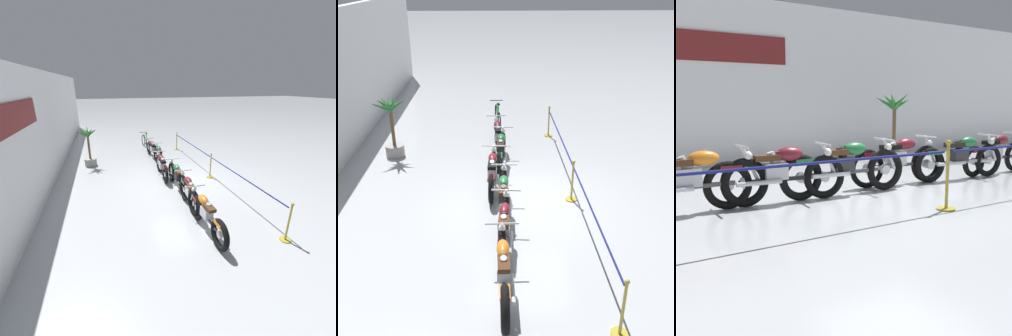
{
  "view_description": "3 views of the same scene",
  "coord_description": "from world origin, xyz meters",
  "views": [
    {
      "loc": [
        -7.95,
        2.93,
        3.67
      ],
      "look_at": [
        -0.8,
        0.87,
        0.9
      ],
      "focal_mm": 24.0,
      "sensor_mm": 36.0,
      "label": 1
    },
    {
      "loc": [
        -9.02,
        0.71,
        5.02
      ],
      "look_at": [
        0.97,
        0.38,
        0.42
      ],
      "focal_mm": 45.0,
      "sensor_mm": 36.0,
      "label": 2
    },
    {
      "loc": [
        -4.6,
        -5.59,
        1.6
      ],
      "look_at": [
        -1.01,
        0.13,
        0.54
      ],
      "focal_mm": 45.0,
      "sensor_mm": 36.0,
      "label": 3
    }
  ],
  "objects": [
    {
      "name": "stanchion_far_left",
      "position": [
        -1.25,
        -1.19,
        0.72
      ],
      "size": [
        8.82,
        0.28,
        1.05
      ],
      "color": "gold",
      "rests_on": "ground"
    },
    {
      "name": "bicycle",
      "position": [
        5.44,
        0.52,
        0.38
      ],
      "size": [
        1.72,
        0.48,
        0.95
      ],
      "color": "black",
      "rests_on": "ground"
    },
    {
      "name": "motorcycle_green_2",
      "position": [
        -0.75,
        0.48,
        0.47
      ],
      "size": [
        2.45,
        0.62,
        0.96
      ],
      "color": "black",
      "rests_on": "ground"
    },
    {
      "name": "stanchion_mid_right",
      "position": [
        4.49,
        -1.19,
        0.36
      ],
      "size": [
        0.28,
        0.28,
        1.05
      ],
      "color": "gold",
      "rests_on": "ground"
    },
    {
      "name": "motorcycle_green_4",
      "position": [
        2.09,
        0.48,
        0.46
      ],
      "size": [
        2.27,
        0.62,
        0.93
      ],
      "color": "black",
      "rests_on": "ground"
    },
    {
      "name": "ground_plane",
      "position": [
        0.0,
        0.0,
        0.0
      ],
      "size": [
        120.0,
        120.0,
        0.0
      ],
      "primitive_type": "plane",
      "color": "#B2B7BC"
    },
    {
      "name": "motorcycle_maroon_1",
      "position": [
        -1.98,
        0.51,
        0.47
      ],
      "size": [
        2.33,
        0.62,
        0.95
      ],
      "color": "black",
      "rests_on": "ground"
    },
    {
      "name": "motorcycle_maroon_3",
      "position": [
        0.62,
        0.73,
        0.48
      ],
      "size": [
        2.15,
        0.62,
        0.95
      ],
      "color": "black",
      "rests_on": "ground"
    },
    {
      "name": "stanchion_mid_left",
      "position": [
        -0.02,
        -1.19,
        0.36
      ],
      "size": [
        0.28,
        0.28,
        1.05
      ],
      "color": "gold",
      "rests_on": "ground"
    },
    {
      "name": "motorcycle_orange_0",
      "position": [
        -3.3,
        0.56,
        0.47
      ],
      "size": [
        2.34,
        0.62,
        0.96
      ],
      "color": "black",
      "rests_on": "ground"
    },
    {
      "name": "potted_palm_left_of_row",
      "position": [
        2.88,
        3.68,
        0.91
      ],
      "size": [
        1.02,
        0.99,
        1.91
      ],
      "color": "gray",
      "rests_on": "ground"
    },
    {
      "name": "back_wall",
      "position": [
        -0.01,
        5.12,
        2.1
      ],
      "size": [
        28.0,
        0.29,
        4.2
      ],
      "color": "white",
      "rests_on": "ground"
    },
    {
      "name": "motorcycle_maroon_5",
      "position": [
        3.29,
        0.55,
        0.45
      ],
      "size": [
        2.17,
        0.62,
        0.92
      ],
      "color": "black",
      "rests_on": "ground"
    }
  ]
}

